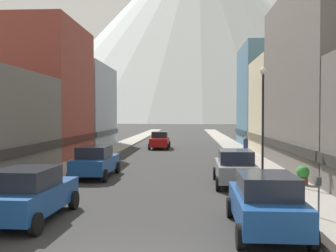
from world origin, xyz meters
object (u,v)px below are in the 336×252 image
Objects in this scene: streetlamp_right at (263,106)px; car_left_0 at (30,194)px; potted_plant_1 at (303,174)px; pedestrian_0 at (246,147)px; car_right_0 at (266,202)px; parking_meter_near at (319,191)px; car_driving_0 at (160,140)px; car_left_1 at (95,161)px; car_right_1 at (235,167)px.

car_left_0 is at bearing -138.30° from streetlamp_right.
potted_plant_1 is 14.28m from pedestrian_0.
streetlamp_right is at bearing -94.05° from pedestrian_0.
car_right_0 is at bearing -99.73° from streetlamp_right.
car_left_0 reaches higher than parking_meter_near.
parking_meter_near is 0.23× the size of streetlamp_right.
streetlamp_right is at bearing -71.18° from car_driving_0.
car_right_0 is at bearing -113.13° from potted_plant_1.
streetlamp_right reaches higher than car_left_1.
car_left_0 is 4.93× the size of potted_plant_1.
car_left_0 is at bearing -90.01° from car_left_1.
car_left_1 is at bearing 89.99° from car_left_0.
parking_meter_near is 8.37m from streetlamp_right.
pedestrian_0 is (2.45, 21.75, -0.04)m from car_right_0.
car_driving_0 is at bearing 135.59° from pedestrian_0.
potted_plant_1 is at bearing 66.87° from car_right_0.
car_right_0 is at bearing -53.03° from car_left_1.
car_right_1 is (7.60, 7.11, 0.00)m from car_left_0.
car_driving_0 is 3.31× the size of parking_meter_near.
car_right_1 and car_driving_0 have the same top height.
car_right_0 is (7.60, -0.89, 0.00)m from car_left_0.
car_left_1 reaches higher than pedestrian_0.
pedestrian_0 is 0.26× the size of streetlamp_right.
streetlamp_right reaches higher than car_right_0.
car_right_1 is 3.61m from streetlamp_right.
car_left_0 and car_left_1 have the same top height.
streetlamp_right reaches higher than parking_meter_near.
car_right_1 is 7.05m from parking_meter_near.
car_right_1 reaches higher than potted_plant_1.
pedestrian_0 is (0.50, 20.52, -0.16)m from parking_meter_near.
car_left_0 is 9.56m from parking_meter_near.
car_driving_0 is at bearing 100.39° from car_right_0.
car_left_0 is 7.65m from car_right_0.
car_right_1 is at bearing 170.96° from potted_plant_1.
car_driving_0 is at bearing 104.61° from parking_meter_near.
car_left_1 is 15.39m from pedestrian_0.
car_right_0 is 0.76× the size of streetlamp_right.
parking_meter_near is at bearing 32.28° from car_right_0.
streetlamp_right is (6.95, -20.39, 3.09)m from car_driving_0.
car_right_1 is 13.96m from pedestrian_0.
car_left_0 is 2.89× the size of pedestrian_0.
parking_meter_near is at bearing -91.40° from pedestrian_0.
parking_meter_near is at bearing -75.39° from car_driving_0.
car_driving_0 is at bearing 111.40° from potted_plant_1.
car_right_1 is (7.60, -2.09, 0.00)m from car_left_1.
streetlamp_right is at bearing 136.69° from potted_plant_1.
streetlamp_right is (-0.40, 7.82, 2.97)m from parking_meter_near.
car_driving_0 is (2.20, 19.34, 0.00)m from car_left_1.
car_left_1 is 0.76× the size of streetlamp_right.
car_right_0 is 29.93m from car_driving_0.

